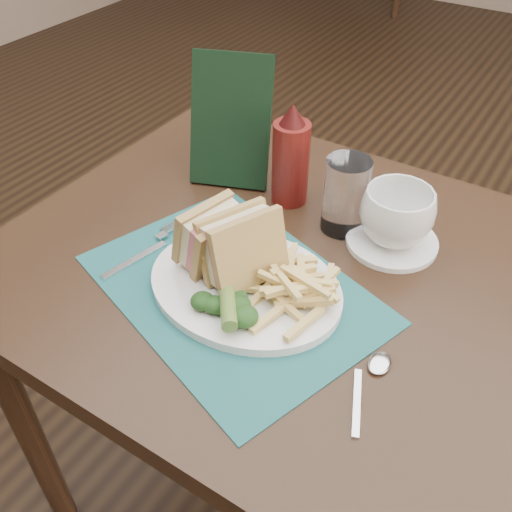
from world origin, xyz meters
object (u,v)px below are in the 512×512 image
at_px(sandwich_half_a, 203,229).
at_px(drinking_glass, 346,196).
at_px(saucer, 391,241).
at_px(check_presenter, 231,121).
at_px(plate, 245,286).
at_px(placemat, 233,289).
at_px(coffee_cup, 397,216).
at_px(table_main, 279,398).
at_px(sandwich_half_b, 235,239).
at_px(ketchup_bottle, 291,154).

relative_size(sandwich_half_a, drinking_glass, 0.79).
xyz_separation_m(saucer, check_presenter, (-0.34, 0.03, 0.11)).
bearing_deg(plate, placemat, -157.74).
relative_size(saucer, coffee_cup, 1.28).
xyz_separation_m(table_main, sandwich_half_b, (-0.04, -0.08, 0.45)).
distance_m(plate, coffee_cup, 0.27).
xyz_separation_m(placemat, plate, (0.02, 0.01, 0.01)).
bearing_deg(sandwich_half_b, table_main, 86.41).
relative_size(sandwich_half_a, sandwich_half_b, 0.89).
relative_size(sandwich_half_a, check_presenter, 0.43).
bearing_deg(ketchup_bottle, saucer, -5.67).
xyz_separation_m(saucer, drinking_glass, (-0.09, -0.00, 0.06)).
bearing_deg(placemat, ketchup_bottle, 100.61).
relative_size(coffee_cup, check_presenter, 0.50).
bearing_deg(drinking_glass, placemat, -107.36).
height_order(saucer, coffee_cup, coffee_cup).
relative_size(plate, ketchup_bottle, 1.61).
height_order(drinking_glass, check_presenter, check_presenter).
height_order(sandwich_half_b, coffee_cup, sandwich_half_b).
bearing_deg(saucer, drinking_glass, -177.89).
bearing_deg(table_main, sandwich_half_b, -117.58).
height_order(table_main, sandwich_half_b, sandwich_half_b).
relative_size(coffee_cup, ketchup_bottle, 0.63).
bearing_deg(check_presenter, coffee_cup, -25.88).
relative_size(table_main, drinking_glass, 6.92).
relative_size(sandwich_half_b, saucer, 0.77).
distance_m(placemat, ketchup_bottle, 0.27).
relative_size(sandwich_half_b, coffee_cup, 0.98).
distance_m(plate, drinking_glass, 0.23).
bearing_deg(sandwich_half_a, coffee_cup, 54.07).
distance_m(placemat, saucer, 0.28).
distance_m(drinking_glass, ketchup_bottle, 0.12).
bearing_deg(plate, drinking_glass, 76.70).
height_order(coffee_cup, drinking_glass, drinking_glass).
xyz_separation_m(plate, ketchup_bottle, (-0.06, 0.24, 0.08)).
bearing_deg(ketchup_bottle, sandwich_half_b, -80.99).
relative_size(sandwich_half_b, ketchup_bottle, 0.62).
bearing_deg(sandwich_half_a, table_main, 50.62).
bearing_deg(placemat, sandwich_half_b, 114.13).
height_order(ketchup_bottle, check_presenter, check_presenter).
bearing_deg(check_presenter, ketchup_bottle, -24.86).
bearing_deg(saucer, table_main, -135.71).
relative_size(sandwich_half_a, coffee_cup, 0.87).
bearing_deg(drinking_glass, plate, -103.61).
bearing_deg(table_main, check_presenter, 143.02).
height_order(plate, sandwich_half_a, sandwich_half_a).
bearing_deg(sandwich_half_a, drinking_glass, 67.39).
bearing_deg(sandwich_half_a, ketchup_bottle, 96.44).
relative_size(placemat, ketchup_bottle, 2.32).
distance_m(sandwich_half_b, ketchup_bottle, 0.23).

